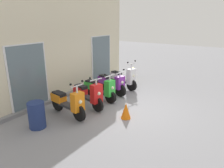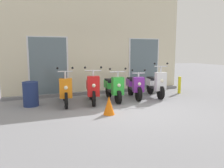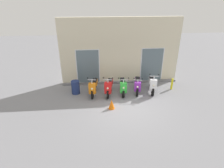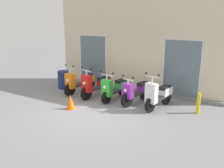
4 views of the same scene
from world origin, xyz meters
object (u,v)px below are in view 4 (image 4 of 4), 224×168
(traffic_cone, at_px, (70,102))
(curb_bollard, at_px, (198,103))
(scooter_white, at_px, (158,95))
(scooter_green, at_px, (115,88))
(scooter_orange, at_px, (79,82))
(trash_bin, at_px, (63,80))
(scooter_red, at_px, (96,85))
(scooter_purple, at_px, (136,91))

(traffic_cone, bearing_deg, curb_bollard, 25.67)
(scooter_white, bearing_deg, scooter_green, 179.81)
(scooter_orange, xyz_separation_m, trash_bin, (-1.06, 0.19, -0.09))
(scooter_red, bearing_deg, scooter_white, 1.98)
(scooter_orange, xyz_separation_m, scooter_purple, (2.60, 0.05, -0.04))
(trash_bin, distance_m, curb_bollard, 5.85)
(scooter_white, bearing_deg, scooter_orange, 179.59)
(scooter_purple, height_order, scooter_white, scooter_white)
(scooter_orange, distance_m, scooter_red, 0.90)
(scooter_white, relative_size, traffic_cone, 3.01)
(scooter_white, distance_m, curb_bollard, 1.34)
(traffic_cone, bearing_deg, scooter_purple, 45.37)
(scooter_green, relative_size, traffic_cone, 3.05)
(scooter_green, bearing_deg, scooter_purple, 4.61)
(trash_bin, bearing_deg, scooter_purple, -2.14)
(scooter_red, xyz_separation_m, scooter_purple, (1.70, 0.17, -0.05))
(traffic_cone, distance_m, trash_bin, 2.70)
(curb_bollard, bearing_deg, scooter_white, -170.15)
(scooter_purple, height_order, traffic_cone, scooter_purple)
(scooter_purple, height_order, trash_bin, scooter_purple)
(traffic_cone, bearing_deg, scooter_red, 90.30)
(curb_bollard, bearing_deg, scooter_red, -175.34)
(scooter_red, bearing_deg, curb_bollard, 4.66)
(scooter_red, bearing_deg, scooter_green, 6.65)
(scooter_orange, distance_m, traffic_cone, 1.91)
(scooter_red, height_order, trash_bin, scooter_red)
(scooter_orange, relative_size, scooter_purple, 1.04)
(scooter_purple, bearing_deg, scooter_red, -174.41)
(scooter_green, xyz_separation_m, traffic_cone, (-0.81, -1.64, -0.20))
(scooter_white, height_order, curb_bollard, scooter_white)
(scooter_red, distance_m, curb_bollard, 3.91)
(scooter_orange, bearing_deg, scooter_white, -0.41)
(scooter_green, bearing_deg, scooter_red, -173.35)
(scooter_red, relative_size, scooter_white, 1.01)
(trash_bin, bearing_deg, scooter_white, -2.71)
(curb_bollard, bearing_deg, scooter_orange, -177.58)
(traffic_cone, height_order, curb_bollard, curb_bollard)
(scooter_purple, distance_m, curb_bollard, 2.20)
(scooter_purple, xyz_separation_m, traffic_cone, (-1.69, -1.72, -0.19))
(traffic_cone, height_order, trash_bin, trash_bin)
(scooter_white, bearing_deg, scooter_red, -178.02)
(scooter_orange, xyz_separation_m, curb_bollard, (4.78, 0.20, -0.14))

